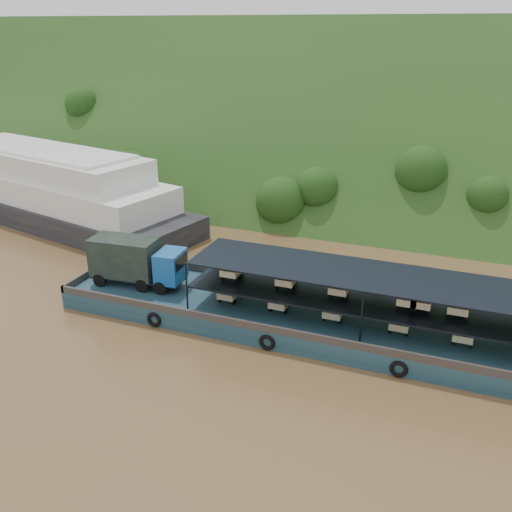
% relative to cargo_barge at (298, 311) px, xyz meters
% --- Properties ---
extents(ground, '(160.00, 160.00, 0.00)m').
position_rel_cargo_barge_xyz_m(ground, '(-2.27, 0.37, -1.16)').
color(ground, brown).
rests_on(ground, ground).
extents(hillside, '(140.00, 39.60, 39.60)m').
position_rel_cargo_barge_xyz_m(hillside, '(-2.27, 36.37, -1.16)').
color(hillside, '#1C3914').
rests_on(hillside, ground).
extents(cargo_barge, '(35.00, 7.18, 4.65)m').
position_rel_cargo_barge_xyz_m(cargo_barge, '(0.00, 0.00, 0.00)').
color(cargo_barge, '#123040').
rests_on(cargo_barge, ground).
extents(passenger_ferry, '(37.00, 16.90, 7.27)m').
position_rel_cargo_barge_xyz_m(passenger_ferry, '(-31.33, 12.98, 1.99)').
color(passenger_ferry, black).
rests_on(passenger_ferry, ground).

